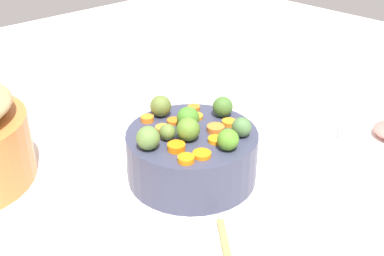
% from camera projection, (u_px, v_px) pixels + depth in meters
% --- Properties ---
extents(tabletop, '(2.40, 2.40, 0.02)m').
position_uv_depth(tabletop, '(214.00, 179.00, 0.92)').
color(tabletop, white).
rests_on(tabletop, ground).
extents(serving_bowl_carrots, '(0.24, 0.24, 0.09)m').
position_uv_depth(serving_bowl_carrots, '(192.00, 155.00, 0.88)').
color(serving_bowl_carrots, '#373B52').
rests_on(serving_bowl_carrots, tabletop).
extents(carrot_slice_0, '(0.04, 0.04, 0.01)m').
position_uv_depth(carrot_slice_0, '(229.00, 123.00, 0.89)').
color(carrot_slice_0, orange).
rests_on(carrot_slice_0, serving_bowl_carrots).
extents(carrot_slice_1, '(0.04, 0.04, 0.01)m').
position_uv_depth(carrot_slice_1, '(202.00, 154.00, 0.79)').
color(carrot_slice_1, orange).
rests_on(carrot_slice_1, serving_bowl_carrots).
extents(carrot_slice_2, '(0.03, 0.03, 0.01)m').
position_uv_depth(carrot_slice_2, '(194.00, 108.00, 0.94)').
color(carrot_slice_2, orange).
rests_on(carrot_slice_2, serving_bowl_carrots).
extents(carrot_slice_3, '(0.04, 0.04, 0.01)m').
position_uv_depth(carrot_slice_3, '(176.00, 147.00, 0.81)').
color(carrot_slice_3, orange).
rests_on(carrot_slice_3, serving_bowl_carrots).
extents(carrot_slice_4, '(0.04, 0.04, 0.01)m').
position_uv_depth(carrot_slice_4, '(216.00, 140.00, 0.83)').
color(carrot_slice_4, orange).
rests_on(carrot_slice_4, serving_bowl_carrots).
extents(carrot_slice_5, '(0.04, 0.04, 0.01)m').
position_uv_depth(carrot_slice_5, '(174.00, 121.00, 0.89)').
color(carrot_slice_5, orange).
rests_on(carrot_slice_5, serving_bowl_carrots).
extents(carrot_slice_6, '(0.04, 0.04, 0.01)m').
position_uv_depth(carrot_slice_6, '(163.00, 129.00, 0.87)').
color(carrot_slice_6, orange).
rests_on(carrot_slice_6, serving_bowl_carrots).
extents(carrot_slice_7, '(0.03, 0.03, 0.01)m').
position_uv_depth(carrot_slice_7, '(147.00, 119.00, 0.90)').
color(carrot_slice_7, orange).
rests_on(carrot_slice_7, serving_bowl_carrots).
extents(carrot_slice_8, '(0.04, 0.04, 0.01)m').
position_uv_depth(carrot_slice_8, '(147.00, 135.00, 0.85)').
color(carrot_slice_8, orange).
rests_on(carrot_slice_8, serving_bowl_carrots).
extents(carrot_slice_9, '(0.04, 0.04, 0.01)m').
position_uv_depth(carrot_slice_9, '(195.00, 116.00, 0.91)').
color(carrot_slice_9, orange).
rests_on(carrot_slice_9, serving_bowl_carrots).
extents(carrot_slice_10, '(0.04, 0.04, 0.01)m').
position_uv_depth(carrot_slice_10, '(216.00, 129.00, 0.86)').
color(carrot_slice_10, orange).
rests_on(carrot_slice_10, serving_bowl_carrots).
extents(carrot_slice_11, '(0.04, 0.04, 0.01)m').
position_uv_depth(carrot_slice_11, '(186.00, 159.00, 0.77)').
color(carrot_slice_11, orange).
rests_on(carrot_slice_11, serving_bowl_carrots).
extents(brussels_sprout_0, '(0.04, 0.04, 0.04)m').
position_uv_depth(brussels_sprout_0, '(223.00, 107.00, 0.91)').
color(brussels_sprout_0, '#446D2C').
rests_on(brussels_sprout_0, serving_bowl_carrots).
extents(brussels_sprout_1, '(0.04, 0.04, 0.04)m').
position_uv_depth(brussels_sprout_1, '(161.00, 106.00, 0.91)').
color(brussels_sprout_1, olive).
rests_on(brussels_sprout_1, serving_bowl_carrots).
extents(brussels_sprout_2, '(0.04, 0.04, 0.04)m').
position_uv_depth(brussels_sprout_2, '(188.00, 118.00, 0.87)').
color(brussels_sprout_2, '#458227').
rests_on(brussels_sprout_2, serving_bowl_carrots).
extents(brussels_sprout_3, '(0.04, 0.04, 0.04)m').
position_uv_depth(brussels_sprout_3, '(228.00, 140.00, 0.80)').
color(brussels_sprout_3, '#4F8825').
rests_on(brussels_sprout_3, serving_bowl_carrots).
extents(brussels_sprout_4, '(0.04, 0.04, 0.04)m').
position_uv_depth(brussels_sprout_4, '(148.00, 138.00, 0.80)').
color(brussels_sprout_4, '#5B7C3A').
rests_on(brussels_sprout_4, serving_bowl_carrots).
extents(brussels_sprout_5, '(0.04, 0.04, 0.04)m').
position_uv_depth(brussels_sprout_5, '(242.00, 127.00, 0.84)').
color(brussels_sprout_5, '#4A713D').
rests_on(brussels_sprout_5, serving_bowl_carrots).
extents(brussels_sprout_6, '(0.04, 0.04, 0.04)m').
position_uv_depth(brussels_sprout_6, '(188.00, 129.00, 0.83)').
color(brussels_sprout_6, '#577E2A').
rests_on(brussels_sprout_6, serving_bowl_carrots).
extents(brussels_sprout_7, '(0.03, 0.03, 0.03)m').
position_uv_depth(brussels_sprout_7, '(168.00, 132.00, 0.83)').
color(brussels_sprout_7, olive).
rests_on(brussels_sprout_7, serving_bowl_carrots).
extents(dish_towel, '(0.20, 0.16, 0.01)m').
position_uv_depth(dish_towel, '(104.00, 83.00, 1.29)').
color(dish_towel, beige).
rests_on(dish_towel, tabletop).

